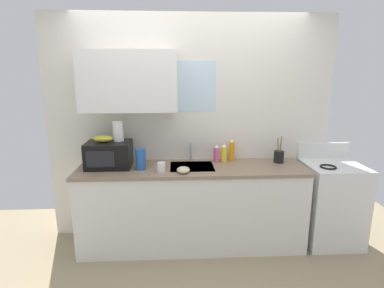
{
  "coord_description": "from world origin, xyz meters",
  "views": [
    {
      "loc": [
        -0.17,
        -3.13,
        1.88
      ],
      "look_at": [
        0.0,
        0.0,
        1.15
      ],
      "focal_mm": 28.89,
      "sensor_mm": 36.0,
      "label": 1
    }
  ],
  "objects_px": {
    "banana_bunch": "(103,139)",
    "small_bowl": "(183,170)",
    "dish_soap_bottle_pink": "(216,154)",
    "microwave": "(109,155)",
    "stove_range": "(330,202)",
    "mug_white": "(161,167)",
    "cereal_canister": "(141,159)",
    "dish_soap_bottle_orange": "(232,150)",
    "paper_towel_roll": "(118,131)",
    "utensil_crock": "(279,156)",
    "dish_soap_bottle_yellow": "(224,153)"
  },
  "relations": [
    {
      "from": "dish_soap_bottle_orange",
      "to": "mug_white",
      "type": "relative_size",
      "value": 2.67
    },
    {
      "from": "microwave",
      "to": "cereal_canister",
      "type": "height_order",
      "value": "microwave"
    },
    {
      "from": "banana_bunch",
      "to": "utensil_crock",
      "type": "bearing_deg",
      "value": 2.11
    },
    {
      "from": "microwave",
      "to": "utensil_crock",
      "type": "height_order",
      "value": "utensil_crock"
    },
    {
      "from": "stove_range",
      "to": "cereal_canister",
      "type": "relative_size",
      "value": 5.05
    },
    {
      "from": "utensil_crock",
      "to": "dish_soap_bottle_yellow",
      "type": "bearing_deg",
      "value": 172.16
    },
    {
      "from": "banana_bunch",
      "to": "dish_soap_bottle_yellow",
      "type": "xyz_separation_m",
      "value": [
        1.29,
        0.15,
        -0.21
      ]
    },
    {
      "from": "stove_range",
      "to": "small_bowl",
      "type": "relative_size",
      "value": 8.31
    },
    {
      "from": "banana_bunch",
      "to": "cereal_canister",
      "type": "height_order",
      "value": "banana_bunch"
    },
    {
      "from": "cereal_canister",
      "to": "microwave",
      "type": "bearing_deg",
      "value": 163.87
    },
    {
      "from": "microwave",
      "to": "dish_soap_bottle_orange",
      "type": "xyz_separation_m",
      "value": [
        1.34,
        0.17,
        -0.02
      ]
    },
    {
      "from": "stove_range",
      "to": "utensil_crock",
      "type": "distance_m",
      "value": 0.78
    },
    {
      "from": "paper_towel_roll",
      "to": "cereal_canister",
      "type": "distance_m",
      "value": 0.39
    },
    {
      "from": "dish_soap_bottle_pink",
      "to": "small_bowl",
      "type": "relative_size",
      "value": 1.55
    },
    {
      "from": "paper_towel_roll",
      "to": "dish_soap_bottle_orange",
      "type": "height_order",
      "value": "paper_towel_roll"
    },
    {
      "from": "dish_soap_bottle_yellow",
      "to": "small_bowl",
      "type": "height_order",
      "value": "dish_soap_bottle_yellow"
    },
    {
      "from": "banana_bunch",
      "to": "small_bowl",
      "type": "bearing_deg",
      "value": -16.85
    },
    {
      "from": "cereal_canister",
      "to": "mug_white",
      "type": "relative_size",
      "value": 2.25
    },
    {
      "from": "cereal_canister",
      "to": "utensil_crock",
      "type": "bearing_deg",
      "value": 6.44
    },
    {
      "from": "dish_soap_bottle_orange",
      "to": "small_bowl",
      "type": "relative_size",
      "value": 1.95
    },
    {
      "from": "dish_soap_bottle_pink",
      "to": "microwave",
      "type": "bearing_deg",
      "value": -173.76
    },
    {
      "from": "banana_bunch",
      "to": "small_bowl",
      "type": "distance_m",
      "value": 0.9
    },
    {
      "from": "microwave",
      "to": "paper_towel_roll",
      "type": "bearing_deg",
      "value": 27.17
    },
    {
      "from": "stove_range",
      "to": "cereal_canister",
      "type": "height_order",
      "value": "cereal_canister"
    },
    {
      "from": "microwave",
      "to": "paper_towel_roll",
      "type": "relative_size",
      "value": 2.09
    },
    {
      "from": "banana_bunch",
      "to": "mug_white",
      "type": "relative_size",
      "value": 2.11
    },
    {
      "from": "dish_soap_bottle_orange",
      "to": "dish_soap_bottle_pink",
      "type": "bearing_deg",
      "value": -166.47
    },
    {
      "from": "dish_soap_bottle_orange",
      "to": "cereal_canister",
      "type": "xyz_separation_m",
      "value": [
        -0.99,
        -0.27,
        -0.01
      ]
    },
    {
      "from": "stove_range",
      "to": "paper_towel_roll",
      "type": "relative_size",
      "value": 4.91
    },
    {
      "from": "small_bowl",
      "to": "mug_white",
      "type": "bearing_deg",
      "value": 164.74
    },
    {
      "from": "stove_range",
      "to": "microwave",
      "type": "height_order",
      "value": "microwave"
    },
    {
      "from": "stove_range",
      "to": "banana_bunch",
      "type": "relative_size",
      "value": 5.4
    },
    {
      "from": "dish_soap_bottle_pink",
      "to": "dish_soap_bottle_yellow",
      "type": "bearing_deg",
      "value": 18.08
    },
    {
      "from": "paper_towel_roll",
      "to": "utensil_crock",
      "type": "bearing_deg",
      "value": 0.65
    },
    {
      "from": "cereal_canister",
      "to": "small_bowl",
      "type": "xyz_separation_m",
      "value": [
        0.44,
        -0.15,
        -0.07
      ]
    },
    {
      "from": "dish_soap_bottle_yellow",
      "to": "utensil_crock",
      "type": "distance_m",
      "value": 0.61
    },
    {
      "from": "mug_white",
      "to": "small_bowl",
      "type": "relative_size",
      "value": 0.73
    },
    {
      "from": "cereal_canister",
      "to": "banana_bunch",
      "type": "bearing_deg",
      "value": 165.62
    },
    {
      "from": "banana_bunch",
      "to": "utensil_crock",
      "type": "distance_m",
      "value": 1.91
    },
    {
      "from": "dish_soap_bottle_orange",
      "to": "small_bowl",
      "type": "height_order",
      "value": "dish_soap_bottle_orange"
    },
    {
      "from": "stove_range",
      "to": "utensil_crock",
      "type": "height_order",
      "value": "utensil_crock"
    },
    {
      "from": "banana_bunch",
      "to": "dish_soap_bottle_pink",
      "type": "bearing_deg",
      "value": 5.91
    },
    {
      "from": "utensil_crock",
      "to": "banana_bunch",
      "type": "bearing_deg",
      "value": -177.89
    },
    {
      "from": "dish_soap_bottle_orange",
      "to": "utensil_crock",
      "type": "distance_m",
      "value": 0.52
    },
    {
      "from": "small_bowl",
      "to": "stove_range",
      "type": "bearing_deg",
      "value": 7.03
    },
    {
      "from": "cereal_canister",
      "to": "mug_white",
      "type": "bearing_deg",
      "value": -22.67
    },
    {
      "from": "dish_soap_bottle_orange",
      "to": "cereal_canister",
      "type": "height_order",
      "value": "dish_soap_bottle_orange"
    },
    {
      "from": "stove_range",
      "to": "mug_white",
      "type": "relative_size",
      "value": 11.37
    },
    {
      "from": "banana_bunch",
      "to": "mug_white",
      "type": "bearing_deg",
      "value": -17.42
    },
    {
      "from": "mug_white",
      "to": "small_bowl",
      "type": "bearing_deg",
      "value": -15.26
    }
  ]
}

